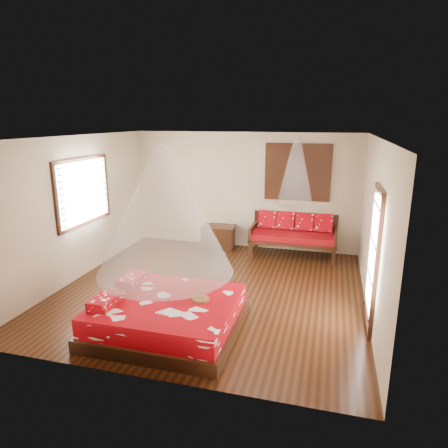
# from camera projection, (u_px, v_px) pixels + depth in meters

# --- Properties ---
(room) EXTENTS (5.54, 5.54, 2.84)m
(room) POSITION_uv_depth(u_px,v_px,m) (211.00, 217.00, 7.13)
(room) COLOR black
(room) RESTS_ON ground
(bed) EXTENTS (2.11, 1.91, 0.64)m
(bed) POSITION_uv_depth(u_px,v_px,m) (167.00, 315.00, 5.99)
(bed) COLOR black
(bed) RESTS_ON floor
(daybed) EXTENTS (1.96, 0.87, 0.98)m
(daybed) POSITION_uv_depth(u_px,v_px,m) (294.00, 233.00, 9.26)
(daybed) COLOR black
(daybed) RESTS_ON floor
(storage_chest) EXTENTS (0.85, 0.65, 0.55)m
(storage_chest) POSITION_uv_depth(u_px,v_px,m) (218.00, 237.00, 9.85)
(storage_chest) COLOR black
(storage_chest) RESTS_ON floor
(shutter_panel) EXTENTS (1.52, 0.06, 1.32)m
(shutter_panel) POSITION_uv_depth(u_px,v_px,m) (298.00, 172.00, 9.22)
(shutter_panel) COLOR black
(shutter_panel) RESTS_ON wall_back
(window_left) EXTENTS (0.10, 1.74, 1.34)m
(window_left) POSITION_uv_depth(u_px,v_px,m) (84.00, 191.00, 7.93)
(window_left) COLOR black
(window_left) RESTS_ON wall_left
(glazed_door) EXTENTS (0.08, 1.02, 2.16)m
(glazed_door) POSITION_uv_depth(u_px,v_px,m) (373.00, 259.00, 5.97)
(glazed_door) COLOR black
(glazed_door) RESTS_ON floor
(wine_tray) EXTENTS (0.26, 0.26, 0.21)m
(wine_tray) POSITION_uv_depth(u_px,v_px,m) (200.00, 296.00, 5.91)
(wine_tray) COLOR brown
(wine_tray) RESTS_ON bed
(mosquito_net_main) EXTENTS (1.96, 1.96, 1.80)m
(mosquito_net_main) POSITION_uv_depth(u_px,v_px,m) (164.00, 211.00, 5.57)
(mosquito_net_main) COLOR white
(mosquito_net_main) RESTS_ON ceiling
(mosquito_net_daybed) EXTENTS (0.81, 0.81, 1.50)m
(mosquito_net_daybed) POSITION_uv_depth(u_px,v_px,m) (296.00, 170.00, 8.75)
(mosquito_net_daybed) COLOR white
(mosquito_net_daybed) RESTS_ON ceiling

